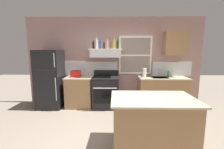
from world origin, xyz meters
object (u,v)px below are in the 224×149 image
toaster (76,74)px  bottle_balsamic_dark (93,45)px  stove_range (106,92)px  bottle_rose_pink (107,45)px  kitchen_island (152,123)px  bottle_blue_liqueur (100,45)px  refrigerator (50,79)px  bottle_dark_green_wine (118,45)px  dish_soap_bottle (168,74)px  bottle_champagne_gold_foil (114,44)px  bottle_clear_tall (97,44)px  paper_towel_roll (144,73)px  bottle_brown_stout (104,46)px  bottle_olive_oil_square (111,45)px

toaster → bottle_balsamic_dark: bearing=0.7°
stove_range → bottle_rose_pink: 1.40m
kitchen_island → bottle_blue_liqueur: bearing=117.7°
bottle_balsamic_dark → kitchen_island: bearing=-57.6°
refrigerator → bottle_blue_liqueur: size_ratio=6.12×
bottle_balsamic_dark → bottle_dark_green_wine: (0.70, 0.00, 0.02)m
dish_soap_bottle → kitchen_island: bearing=-114.8°
toaster → bottle_champagne_gold_foil: size_ratio=0.96×
bottle_champagne_gold_foil → kitchen_island: bearing=-71.6°
refrigerator → bottle_clear_tall: bottle_clear_tall is taller
bottle_blue_liqueur → bottle_balsamic_dark: bearing=-168.0°
paper_towel_roll → kitchen_island: paper_towel_roll is taller
toaster → bottle_clear_tall: bottle_clear_tall is taller
bottle_balsamic_dark → bottle_rose_pink: bottle_rose_pink is taller
bottle_dark_green_wine → paper_towel_roll: bottle_dark_green_wine is taller
stove_range → bottle_brown_stout: 1.38m
bottle_clear_tall → bottle_dark_green_wine: bearing=1.1°
paper_towel_roll → toaster: bearing=179.8°
bottle_balsamic_dark → bottle_dark_green_wine: bottle_dark_green_wine is taller
toaster → paper_towel_roll: size_ratio=1.10×
dish_soap_bottle → bottle_balsamic_dark: bearing=-177.8°
kitchen_island → stove_range: bearing=115.1°
bottle_balsamic_dark → bottle_rose_pink: bearing=4.7°
bottle_champagne_gold_foil → kitchen_island: (0.66, -1.99, -1.42)m
bottle_champagne_gold_foil → bottle_dark_green_wine: (0.10, 0.01, -0.01)m
bottle_blue_liqueur → bottle_brown_stout: 0.11m
stove_range → dish_soap_bottle: (1.88, 0.14, 0.54)m
refrigerator → bottle_rose_pink: bearing=3.6°
refrigerator → stove_range: refrigerator is taller
stove_range → kitchen_island: stove_range is taller
bottle_rose_pink → paper_towel_roll: bottle_rose_pink is taller
toaster → bottle_brown_stout: bottle_brown_stout is taller
bottle_clear_tall → bottle_olive_oil_square: bearing=13.0°
bottle_blue_liqueur → bottle_olive_oil_square: bearing=7.6°
bottle_clear_tall → kitchen_island: bearing=-59.5°
bottle_brown_stout → bottle_rose_pink: size_ratio=0.78×
bottle_olive_oil_square → dish_soap_bottle: size_ratio=1.50×
bottle_olive_oil_square → bottle_brown_stout: bearing=-174.8°
bottle_clear_tall → bottle_blue_liqueur: bearing=28.4°
bottle_clear_tall → bottle_rose_pink: bearing=8.3°
bottle_clear_tall → kitchen_island: size_ratio=0.24×
bottle_rose_pink → bottle_olive_oil_square: bottle_rose_pink is taller
refrigerator → bottle_rose_pink: 1.98m
toaster → dish_soap_bottle: toaster is taller
stove_range → paper_towel_roll: (1.14, 0.04, 0.58)m
dish_soap_bottle → bottle_champagne_gold_foil: bearing=-176.7°
paper_towel_roll → bottle_blue_liqueur: bearing=177.6°
refrigerator → bottle_blue_liqueur: bearing=4.4°
kitchen_island → dish_soap_bottle: bearing=65.2°
bottle_brown_stout → kitchen_island: bottle_brown_stout is taller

